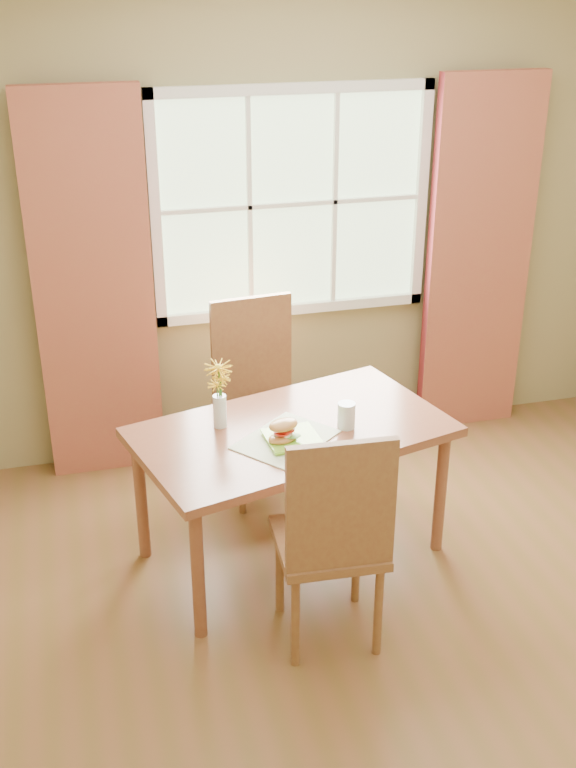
% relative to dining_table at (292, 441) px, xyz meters
% --- Properties ---
extents(room, '(4.24, 3.84, 2.74)m').
position_rel_dining_table_xyz_m(room, '(0.32, -0.67, 0.70)').
color(room, brown).
rests_on(room, ground).
extents(window, '(1.62, 0.06, 1.32)m').
position_rel_dining_table_xyz_m(window, '(0.32, 1.20, 0.85)').
color(window, '#ADCD9B').
rests_on(window, room).
extents(curtain_left, '(0.65, 0.08, 2.20)m').
position_rel_dining_table_xyz_m(curtain_left, '(-0.83, 1.11, 0.45)').
color(curtain_left, maroon).
rests_on(curtain_left, room).
extents(curtain_right, '(0.65, 0.08, 2.20)m').
position_rel_dining_table_xyz_m(curtain_right, '(1.47, 1.11, 0.45)').
color(curtain_right, maroon).
rests_on(curtain_right, room).
extents(dining_table, '(1.64, 1.18, 0.72)m').
position_rel_dining_table_xyz_m(dining_table, '(0.00, 0.00, 0.00)').
color(dining_table, brown).
rests_on(dining_table, room).
extents(chair_near, '(0.48, 0.48, 1.08)m').
position_rel_dining_table_xyz_m(chair_near, '(-0.01, -0.71, -0.06)').
color(chair_near, brown).
rests_on(chair_near, room).
extents(chair_far, '(0.50, 0.50, 1.10)m').
position_rel_dining_table_xyz_m(chair_far, '(-0.01, 0.72, -0.04)').
color(chair_far, brown).
rests_on(chair_far, room).
extents(placemat, '(0.56, 0.54, 0.01)m').
position_rel_dining_table_xyz_m(placemat, '(-0.06, -0.11, 0.08)').
color(placemat, '#E5EFCA').
rests_on(placemat, dining_table).
extents(plate, '(0.26, 0.26, 0.01)m').
position_rel_dining_table_xyz_m(plate, '(-0.03, -0.13, 0.09)').
color(plate, '#86D034').
rests_on(plate, placemat).
extents(croissant_sandwich, '(0.17, 0.14, 0.11)m').
position_rel_dining_table_xyz_m(croissant_sandwich, '(-0.08, -0.15, 0.15)').
color(croissant_sandwich, '#C97C44').
rests_on(croissant_sandwich, plate).
extents(water_glass, '(0.09, 0.09, 0.13)m').
position_rel_dining_table_xyz_m(water_glass, '(0.25, -0.06, 0.14)').
color(water_glass, silver).
rests_on(water_glass, dining_table).
extents(flower_vase, '(0.14, 0.14, 0.34)m').
position_rel_dining_table_xyz_m(flower_vase, '(-0.33, 0.11, 0.28)').
color(flower_vase, silver).
rests_on(flower_vase, dining_table).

